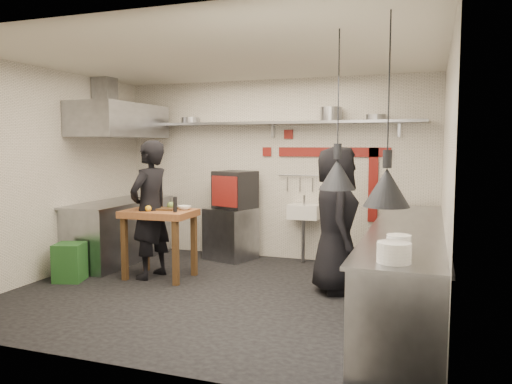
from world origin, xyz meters
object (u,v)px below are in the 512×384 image
(prep_table, at_px, (160,244))
(chef_left, at_px, (150,210))
(oven_stand, at_px, (231,234))
(combi_oven, at_px, (235,190))
(green_bin, at_px, (70,262))
(chef_right, at_px, (336,220))

(prep_table, distance_m, chef_left, 0.48)
(oven_stand, height_order, combi_oven, combi_oven)
(combi_oven, distance_m, chef_left, 1.58)
(oven_stand, height_order, chef_left, chef_left)
(green_bin, xyz_separation_m, chef_right, (3.39, 0.69, 0.64))
(chef_left, relative_size, chef_right, 1.04)
(combi_oven, relative_size, chef_right, 0.33)
(prep_table, xyz_separation_m, chef_left, (-0.13, -0.03, 0.46))
(prep_table, distance_m, chef_right, 2.39)
(green_bin, xyz_separation_m, prep_table, (1.04, 0.54, 0.21))
(prep_table, xyz_separation_m, chef_right, (2.35, 0.15, 0.43))
(chef_left, distance_m, chef_right, 2.48)
(chef_left, bearing_deg, prep_table, 111.38)
(green_bin, distance_m, prep_table, 1.19)
(chef_left, bearing_deg, green_bin, -51.14)
(combi_oven, relative_size, chef_left, 0.31)
(prep_table, relative_size, chef_right, 0.52)
(oven_stand, bearing_deg, combi_oven, 61.15)
(oven_stand, height_order, chef_right, chef_right)
(combi_oven, relative_size, prep_table, 0.63)
(oven_stand, distance_m, combi_oven, 0.69)
(green_bin, bearing_deg, combi_oven, 51.14)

